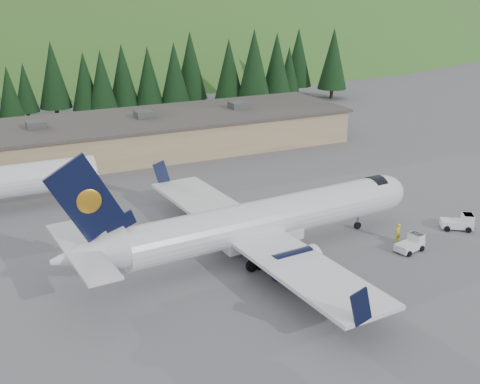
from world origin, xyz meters
name	(u,v)px	position (x,y,z in m)	size (l,w,h in m)	color
ground	(268,252)	(0.00, 0.00, 0.00)	(600.00, 600.00, 0.00)	#5C5C61
airliner	(258,222)	(-1.05, -0.08, 3.19)	(36.05, 33.84, 11.96)	white
baggage_tug_a	(411,244)	(12.27, -5.51, 0.68)	(3.08, 2.20, 1.52)	white
baggage_tug_b	(460,222)	(20.12, -3.66, 0.74)	(3.44, 3.03, 1.65)	white
terminal_building	(111,138)	(-5.01, 38.00, 2.62)	(71.00, 17.00, 6.10)	#9F8062
ramp_worker	(398,232)	(12.50, -3.29, 0.90)	(0.66, 0.43, 1.81)	yellow
tree_line	(85,78)	(-3.25, 61.51, 7.65)	(114.69, 19.59, 14.17)	black
hills	(157,220)	(53.34, 207.38, -82.80)	(614.00, 330.00, 300.00)	#38541D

